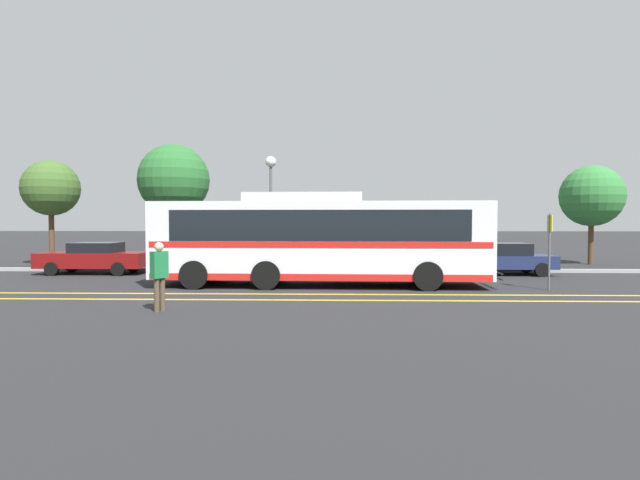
# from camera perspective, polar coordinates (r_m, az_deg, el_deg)

# --- Properties ---
(ground_plane) EXTENTS (220.00, 220.00, 0.00)m
(ground_plane) POSITION_cam_1_polar(r_m,az_deg,el_deg) (18.75, 2.46, -5.10)
(ground_plane) COLOR #262628
(lane_strip_0) EXTENTS (32.03, 0.20, 0.01)m
(lane_strip_0) POSITION_cam_1_polar(r_m,az_deg,el_deg) (16.21, -0.24, -6.21)
(lane_strip_0) COLOR gold
(lane_strip_0) RESTS_ON ground_plane
(lane_strip_1) EXTENTS (32.03, 0.20, 0.01)m
(lane_strip_1) POSITION_cam_1_polar(r_m,az_deg,el_deg) (15.01, -0.40, -6.88)
(lane_strip_1) COLOR gold
(lane_strip_1) RESTS_ON ground_plane
(curb_strip) EXTENTS (40.03, 0.36, 0.15)m
(curb_strip) POSITION_cam_1_polar(r_m,az_deg,el_deg) (23.46, 0.38, -3.47)
(curb_strip) COLOR #99999E
(curb_strip) RESTS_ON ground_plane
(transit_bus) EXTENTS (12.39, 2.87, 3.39)m
(transit_bus) POSITION_cam_1_polar(r_m,az_deg,el_deg) (18.25, -0.04, 0.22)
(transit_bus) COLOR silver
(transit_bus) RESTS_ON ground_plane
(parked_car_0) EXTENTS (4.73, 1.90, 1.42)m
(parked_car_0) POSITION_cam_1_polar(r_m,az_deg,el_deg) (24.69, -24.37, -1.86)
(parked_car_0) COLOR maroon
(parked_car_0) RESTS_ON ground_plane
(parked_car_1) EXTENTS (4.40, 1.99, 1.29)m
(parked_car_1) POSITION_cam_1_polar(r_m,az_deg,el_deg) (22.52, -9.49, -2.22)
(parked_car_1) COLOR silver
(parked_car_1) RESTS_ON ground_plane
(parked_car_2) EXTENTS (4.61, 1.92, 1.40)m
(parked_car_2) POSITION_cam_1_polar(r_m,az_deg,el_deg) (21.99, 6.40, -2.17)
(parked_car_2) COLOR navy
(parked_car_2) RESTS_ON ground_plane
(parked_car_3) EXTENTS (4.07, 1.97, 1.41)m
(parked_car_3) POSITION_cam_1_polar(r_m,az_deg,el_deg) (23.66, 20.45, -2.02)
(parked_car_3) COLOR navy
(parked_car_3) RESTS_ON ground_plane
(pedestrian_0) EXTENTS (0.43, 0.47, 1.81)m
(pedestrian_0) POSITION_cam_1_polar(r_m,az_deg,el_deg) (13.66, -17.89, -3.48)
(pedestrian_0) COLOR brown
(pedestrian_0) RESTS_ON ground_plane
(bus_stop_sign) EXTENTS (0.07, 0.40, 2.62)m
(bus_stop_sign) POSITION_cam_1_polar(r_m,az_deg,el_deg) (18.75, 24.75, -0.23)
(bus_stop_sign) COLOR #59595E
(bus_stop_sign) RESTS_ON ground_plane
(street_lamp) EXTENTS (0.54, 0.54, 5.61)m
(street_lamp) POSITION_cam_1_polar(r_m,az_deg,el_deg) (25.11, -5.64, 6.45)
(street_lamp) COLOR #59595E
(street_lamp) RESTS_ON ground_plane
(tree_0) EXTENTS (2.99, 2.99, 5.68)m
(tree_0) POSITION_cam_1_polar(r_m,az_deg,el_deg) (30.81, -28.41, 5.20)
(tree_0) COLOR #513823
(tree_0) RESTS_ON ground_plane
(tree_1) EXTENTS (3.75, 3.75, 6.46)m
(tree_1) POSITION_cam_1_polar(r_m,az_deg,el_deg) (27.75, -16.37, 6.59)
(tree_1) COLOR #513823
(tree_1) RESTS_ON ground_plane
(tree_2) EXTENTS (3.35, 3.35, 5.45)m
(tree_2) POSITION_cam_1_polar(r_m,az_deg,el_deg) (31.31, 28.62, 4.43)
(tree_2) COLOR #513823
(tree_2) RESTS_ON ground_plane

